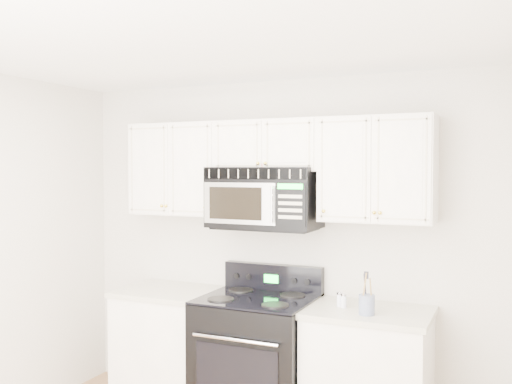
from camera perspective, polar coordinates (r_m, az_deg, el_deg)
The scene contains 9 objects.
room at distance 3.05m, azimuth -10.24°, elevation -9.03°, with size 3.51×3.51×2.61m.
base_cabinet_left at distance 4.86m, azimuth -8.24°, elevation -15.33°, with size 0.86×0.65×0.92m.
base_cabinet_right at distance 4.26m, azimuth 11.17°, elevation -17.92°, with size 0.86×0.65×0.92m.
range at distance 4.47m, azimuth 0.15°, elevation -16.14°, with size 0.83×0.75×1.14m.
upper_cabinets at distance 4.39m, azimuth 1.53°, elevation 2.78°, with size 2.44×0.37×0.75m.
microwave at distance 4.36m, azimuth 0.84°, elevation -0.53°, with size 0.84×0.47×0.46m.
utensil_crock at distance 3.97m, azimuth 11.01°, elevation -10.95°, with size 0.11×0.11×0.29m.
shaker_salt at distance 4.16m, azimuth 8.37°, elevation -10.55°, with size 0.04×0.04×0.10m.
shaker_pepper at distance 4.13m, azimuth 8.76°, elevation -10.68°, with size 0.04×0.04×0.10m.
Camera 1 is at (1.70, -2.46, 1.90)m, focal length 40.00 mm.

